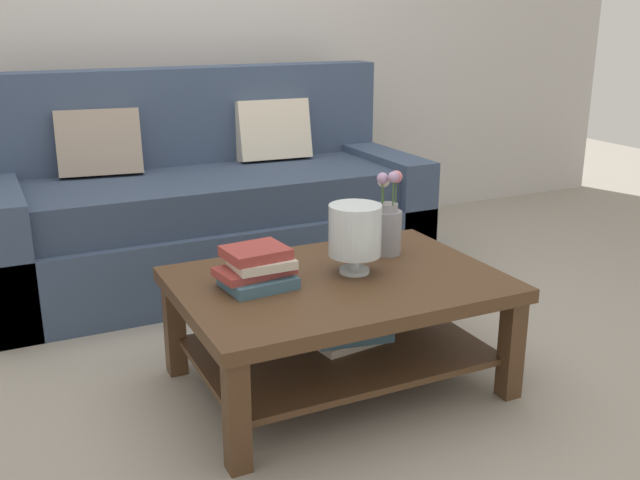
{
  "coord_description": "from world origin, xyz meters",
  "views": [
    {
      "loc": [
        -1.15,
        -2.62,
        1.34
      ],
      "look_at": [
        -0.02,
        -0.28,
        0.52
      ],
      "focal_mm": 41.01,
      "sensor_mm": 36.0,
      "label": 1
    }
  ],
  "objects": [
    {
      "name": "ground_plane",
      "position": [
        0.0,
        0.0,
        0.0
      ],
      "size": [
        10.0,
        10.0,
        0.0
      ],
      "primitive_type": "plane",
      "color": "gray"
    },
    {
      "name": "back_wall",
      "position": [
        0.0,
        1.65,
        1.35
      ],
      "size": [
        6.4,
        0.12,
        2.7
      ],
      "primitive_type": "cube",
      "color": "#BCB7B2",
      "rests_on": "ground"
    },
    {
      "name": "couch",
      "position": [
        -0.09,
        0.93,
        0.36
      ],
      "size": [
        2.17,
        0.9,
        1.06
      ],
      "color": "#384760",
      "rests_on": "ground"
    },
    {
      "name": "coffee_table",
      "position": [
        -0.02,
        -0.43,
        0.31
      ],
      "size": [
        1.15,
        0.81,
        0.42
      ],
      "color": "#4C331E",
      "rests_on": "ground"
    },
    {
      "name": "book_stack_main",
      "position": [
        -0.31,
        -0.38,
        0.49
      ],
      "size": [
        0.28,
        0.23,
        0.14
      ],
      "color": "#3D6075",
      "rests_on": "coffee_table"
    },
    {
      "name": "glass_hurricane_vase",
      "position": [
        0.06,
        -0.4,
        0.58
      ],
      "size": [
        0.19,
        0.19,
        0.26
      ],
      "color": "silver",
      "rests_on": "coffee_table"
    },
    {
      "name": "flower_pitcher",
      "position": [
        0.28,
        -0.27,
        0.55
      ],
      "size": [
        0.11,
        0.11,
        0.34
      ],
      "color": "gray",
      "rests_on": "coffee_table"
    }
  ]
}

